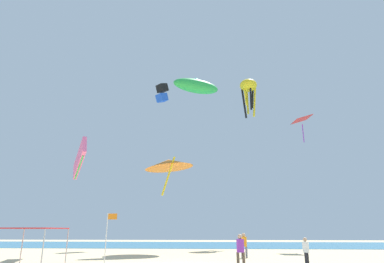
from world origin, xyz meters
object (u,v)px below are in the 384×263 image
at_px(kite_delta_orange, 169,164).
at_px(person_leftmost, 306,249).
at_px(canopy_tent, 34,230).
at_px(kite_inflatable_green, 196,86).
at_px(kite_box_black, 162,93).
at_px(banner_flag, 108,234).
at_px(kite_diamond_red, 302,121).
at_px(kite_parafoil_pink, 80,159).
at_px(kite_octopus_yellow, 248,87).
at_px(person_central, 244,243).
at_px(person_near_tent, 240,248).

bearing_deg(kite_delta_orange, person_leftmost, -144.13).
distance_m(canopy_tent, person_leftmost, 16.73).
bearing_deg(kite_inflatable_green, canopy_tent, -144.56).
relative_size(kite_box_black, kite_delta_orange, 0.55).
bearing_deg(kite_box_black, banner_flag, 133.46).
relative_size(kite_inflatable_green, kite_delta_orange, 1.10).
xyz_separation_m(kite_diamond_red, kite_delta_orange, (-16.04, -7.36, -6.88)).
height_order(canopy_tent, kite_parafoil_pink, kite_parafoil_pink).
bearing_deg(kite_parafoil_pink, kite_box_black, -44.24).
relative_size(kite_octopus_yellow, kite_parafoil_pink, 1.37).
distance_m(kite_box_black, kite_parafoil_pink, 22.51).
height_order(kite_inflatable_green, kite_diamond_red, kite_inflatable_green).
height_order(canopy_tent, kite_inflatable_green, kite_inflatable_green).
xyz_separation_m(kite_inflatable_green, kite_delta_orange, (-2.66, -3.90, -10.54)).
height_order(banner_flag, kite_parafoil_pink, kite_parafoil_pink).
bearing_deg(kite_delta_orange, kite_box_black, 6.42).
height_order(canopy_tent, kite_box_black, kite_box_black).
bearing_deg(canopy_tent, person_central, 29.81).
distance_m(person_near_tent, kite_diamond_red, 26.54).
height_order(kite_octopus_yellow, kite_diamond_red, kite_octopus_yellow).
relative_size(person_central, kite_delta_orange, 0.33).
relative_size(person_near_tent, person_central, 0.99).
height_order(kite_box_black, kite_octopus_yellow, kite_octopus_yellow).
bearing_deg(kite_parafoil_pink, kite_inflatable_green, -76.67).
bearing_deg(kite_diamond_red, banner_flag, -49.41).
xyz_separation_m(person_leftmost, banner_flag, (-12.05, -2.02, 0.91)).
bearing_deg(person_near_tent, banner_flag, 175.27).
relative_size(person_leftmost, kite_octopus_yellow, 0.26).
height_order(person_near_tent, banner_flag, banner_flag).
bearing_deg(person_central, banner_flag, -140.77).
height_order(person_near_tent, person_leftmost, person_near_tent).
bearing_deg(kite_delta_orange, kite_inflatable_green, -41.74).
relative_size(kite_octopus_yellow, kite_diamond_red, 1.82).
bearing_deg(person_near_tent, kite_parafoil_pink, 144.68).
bearing_deg(person_near_tent, kite_octopus_yellow, 73.68).
height_order(kite_parafoil_pink, kite_diamond_red, kite_diamond_red).
distance_m(canopy_tent, kite_box_black, 31.93).
relative_size(banner_flag, kite_diamond_red, 0.89).
height_order(canopy_tent, person_leftmost, canopy_tent).
bearing_deg(kite_box_black, kite_inflatable_green, 166.19).
bearing_deg(kite_parafoil_pink, person_leftmost, -137.52).
height_order(kite_inflatable_green, kite_delta_orange, kite_inflatable_green).
relative_size(canopy_tent, banner_flag, 1.01).
relative_size(person_near_tent, kite_box_black, 0.60).
xyz_separation_m(person_central, kite_delta_orange, (-6.89, 5.54, 7.57)).
bearing_deg(kite_box_black, kite_delta_orange, 144.75).
height_order(person_leftmost, kite_diamond_red, kite_diamond_red).
relative_size(person_near_tent, kite_inflatable_green, 0.30).
bearing_deg(banner_flag, kite_inflatable_green, 75.17).
bearing_deg(person_leftmost, person_near_tent, 147.63).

